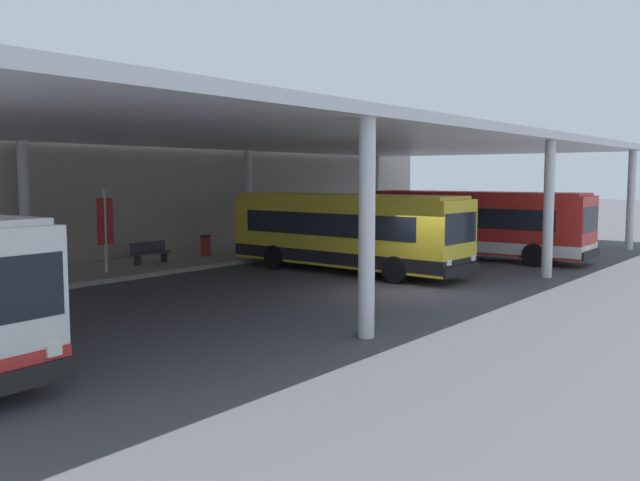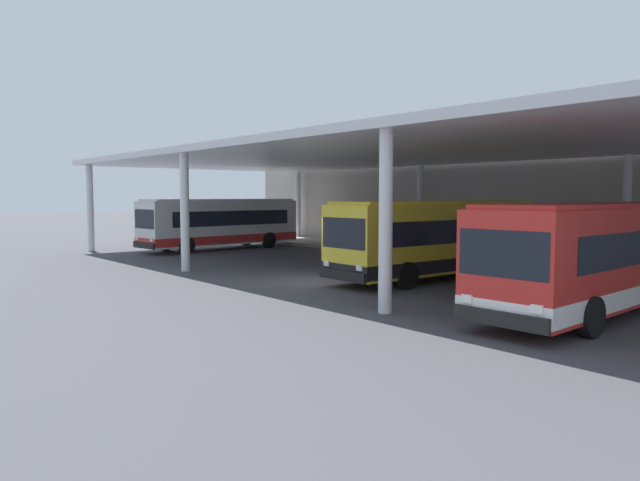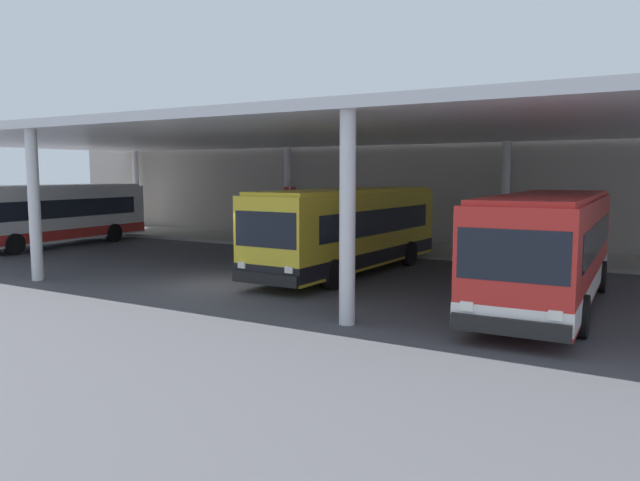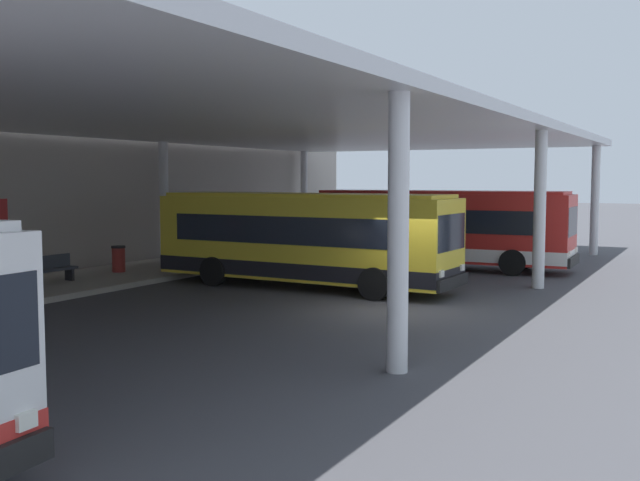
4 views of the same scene
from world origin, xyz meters
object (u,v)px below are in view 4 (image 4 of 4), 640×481
object	(u,v)px
bench_waiting	(52,269)
trash_bin	(119,259)
bus_second_bay	(304,239)
bus_middle_bay	(440,228)

from	to	relation	value
bench_waiting	trash_bin	size ratio (longest dim) A/B	1.84
bus_second_bay	bus_middle_bay	world-z (taller)	same
bus_second_bay	bench_waiting	world-z (taller)	bus_second_bay
bus_second_bay	bench_waiting	xyz separation A→B (m)	(-4.14, 7.33, -0.99)
bus_second_bay	bus_middle_bay	size ratio (longest dim) A/B	1.00
bus_middle_bay	bench_waiting	distance (m)	15.07
bench_waiting	trash_bin	world-z (taller)	trash_bin
bus_second_bay	trash_bin	world-z (taller)	bus_second_bay
bus_middle_bay	trash_bin	xyz separation A→B (m)	(-8.37, 9.64, -0.98)
bus_middle_bay	bench_waiting	bearing A→B (deg)	140.75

